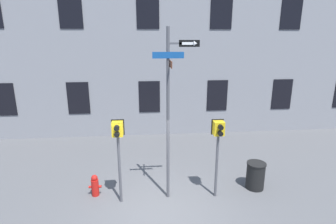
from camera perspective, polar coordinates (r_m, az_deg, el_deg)
name	(u,v)px	position (r m, az deg, el deg)	size (l,w,h in m)	color
ground_plane	(156,214)	(7.87, -2.53, -21.24)	(60.00, 60.00, 0.00)	#515154
building_facade	(148,12)	(13.10, -4.44, 20.93)	(24.00, 0.63, 11.95)	gray
street_sign_pole	(170,105)	(7.37, 0.49, 1.55)	(1.27, 0.85, 5.04)	#4C4C51
pedestrian_signal_left	(118,139)	(7.53, -10.83, -5.90)	(0.36, 0.40, 2.54)	#4C4C51
pedestrian_signal_right	(218,138)	(7.83, 10.87, -5.53)	(0.36, 0.40, 2.46)	#4C4C51
fire_hydrant	(95,186)	(8.73, -15.60, -15.17)	(0.39, 0.23, 0.70)	red
trash_bin	(255,175)	(9.20, 18.50, -12.97)	(0.62, 0.62, 0.89)	black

